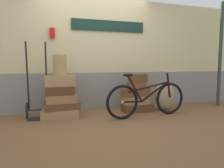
# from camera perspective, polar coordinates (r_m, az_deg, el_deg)

# --- Properties ---
(ground) EXTENTS (9.53, 5.20, 0.06)m
(ground) POSITION_cam_1_polar(r_m,az_deg,el_deg) (3.97, -2.21, -9.74)
(ground) COLOR brown
(station_building) EXTENTS (7.53, 0.74, 2.48)m
(station_building) POSITION_cam_1_polar(r_m,az_deg,el_deg) (4.66, -4.86, 8.34)
(station_building) COLOR gray
(station_building) RESTS_ON ground
(suitcase_0) EXTENTS (0.73, 0.53, 0.16)m
(suitcase_0) POSITION_cam_1_polar(r_m,az_deg,el_deg) (4.07, -14.16, -7.90)
(suitcase_0) COLOR #9E754C
(suitcase_0) RESTS_ON ground
(suitcase_1) EXTENTS (0.66, 0.45, 0.13)m
(suitcase_1) POSITION_cam_1_polar(r_m,az_deg,el_deg) (4.04, -13.82, -5.86)
(suitcase_1) COLOR brown
(suitcase_1) RESTS_ON suitcase_0
(suitcase_2) EXTENTS (0.56, 0.38, 0.15)m
(suitcase_2) POSITION_cam_1_polar(r_m,az_deg,el_deg) (3.98, -14.04, -3.99)
(suitcase_2) COLOR olive
(suitcase_2) RESTS_ON suitcase_1
(suitcase_3) EXTENTS (0.53, 0.36, 0.16)m
(suitcase_3) POSITION_cam_1_polar(r_m,az_deg,el_deg) (3.96, -14.32, -1.78)
(suitcase_3) COLOR #4C2D19
(suitcase_3) RESTS_ON suitcase_2
(suitcase_4) EXTENTS (0.58, 0.40, 0.20)m
(suitcase_4) POSITION_cam_1_polar(r_m,az_deg,el_deg) (4.00, -14.48, 0.88)
(suitcase_4) COLOR #9E754C
(suitcase_4) RESTS_ON suitcase_3
(suitcase_5) EXTENTS (0.65, 0.35, 0.17)m
(suitcase_5) POSITION_cam_1_polar(r_m,az_deg,el_deg) (4.46, 7.03, -6.56)
(suitcase_5) COLOR brown
(suitcase_5) RESTS_ON ground
(suitcase_6) EXTENTS (0.57, 0.31, 0.16)m
(suitcase_6) POSITION_cam_1_polar(r_m,az_deg,el_deg) (4.41, 6.73, -4.51)
(suitcase_6) COLOR #9E754C
(suitcase_6) RESTS_ON suitcase_5
(suitcase_7) EXTENTS (0.57, 0.30, 0.19)m
(suitcase_7) POSITION_cam_1_polar(r_m,az_deg,el_deg) (4.39, 6.59, -2.22)
(suitcase_7) COLOR brown
(suitcase_7) RESTS_ON suitcase_6
(suitcase_8) EXTENTS (0.38, 0.23, 0.11)m
(suitcase_8) POSITION_cam_1_polar(r_m,az_deg,el_deg) (4.36, 6.90, -0.24)
(suitcase_8) COLOR brown
(suitcase_8) RESTS_ON suitcase_7
(suitcase_9) EXTENTS (0.36, 0.22, 0.17)m
(suitcase_9) POSITION_cam_1_polar(r_m,az_deg,el_deg) (4.38, 7.30, 1.66)
(suitcase_9) COLOR brown
(suitcase_9) RESTS_ON suitcase_8
(wicker_basket) EXTENTS (0.25, 0.25, 0.39)m
(wicker_basket) POSITION_cam_1_polar(r_m,az_deg,el_deg) (3.96, -14.44, 5.11)
(wicker_basket) COLOR #A8844C
(wicker_basket) RESTS_ON suitcase_4
(luggage_trolley) EXTENTS (0.42, 0.37, 1.43)m
(luggage_trolley) POSITION_cam_1_polar(r_m,az_deg,el_deg) (4.10, -20.08, -4.53)
(luggage_trolley) COLOR black
(luggage_trolley) RESTS_ON ground
(burlap_sack) EXTENTS (0.43, 0.37, 0.63)m
(burlap_sack) POSITION_cam_1_polar(r_m,az_deg,el_deg) (4.67, 14.50, -3.25)
(burlap_sack) COLOR tan
(burlap_sack) RESTS_ON ground
(bicycle) EXTENTS (1.71, 0.46, 0.89)m
(bicycle) POSITION_cam_1_polar(r_m,az_deg,el_deg) (4.01, 9.81, -4.14)
(bicycle) COLOR black
(bicycle) RESTS_ON ground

